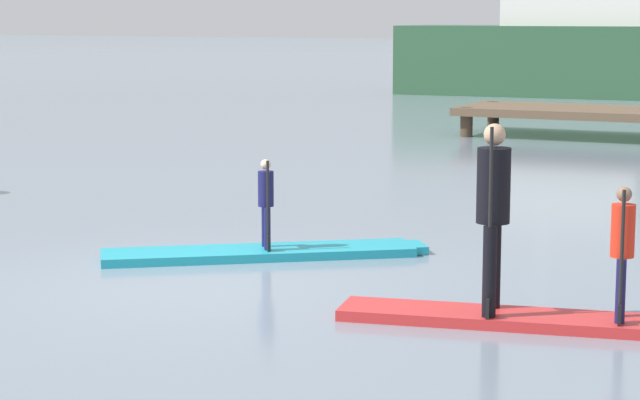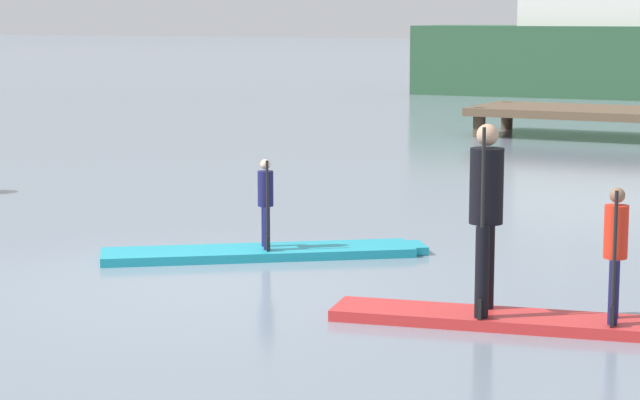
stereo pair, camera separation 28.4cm
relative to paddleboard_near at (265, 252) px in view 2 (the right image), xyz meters
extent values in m
plane|color=gray|center=(0.10, -1.60, -0.05)|extent=(240.00, 240.00, 0.00)
cube|color=#1E9EB2|center=(-0.06, -0.04, 0.00)|extent=(3.28, 2.65, 0.10)
cube|color=#1E9EB2|center=(1.42, 1.02, 0.00)|extent=(0.48, 0.54, 0.09)
cylinder|color=#19194C|center=(-0.05, 0.09, 0.29)|extent=(0.07, 0.07, 0.48)
cylinder|color=#19194C|center=(0.07, -0.08, 0.29)|extent=(0.07, 0.07, 0.48)
cylinder|color=#19194C|center=(0.01, 0.01, 0.73)|extent=(0.25, 0.25, 0.40)
sphere|color=beige|center=(0.01, 0.01, 1.01)|extent=(0.12, 0.12, 0.12)
cylinder|color=black|center=(0.10, -0.12, 0.56)|extent=(0.03, 0.03, 1.02)
cube|color=black|center=(0.10, -0.12, 0.14)|extent=(0.11, 0.13, 0.18)
cube|color=red|center=(3.48, -1.74, 0.00)|extent=(3.26, 1.21, 0.10)
cylinder|color=black|center=(3.21, -1.62, 0.46)|extent=(0.12, 0.12, 0.81)
cylinder|color=black|center=(3.28, -1.96, 0.46)|extent=(0.12, 0.12, 0.81)
cylinder|color=black|center=(3.24, -1.79, 1.19)|extent=(0.35, 0.35, 0.67)
sphere|color=tan|center=(3.24, -1.79, 1.65)|extent=(0.19, 0.19, 0.19)
cylinder|color=black|center=(3.28, -2.00, 0.89)|extent=(0.03, 0.03, 1.68)
cube|color=black|center=(3.28, -2.00, 0.14)|extent=(0.06, 0.14, 0.18)
cylinder|color=#19194C|center=(4.32, -1.46, 0.33)|extent=(0.09, 0.09, 0.56)
cylinder|color=#19194C|center=(4.37, -1.69, 0.33)|extent=(0.09, 0.09, 0.56)
cylinder|color=red|center=(4.34, -1.58, 0.84)|extent=(0.24, 0.24, 0.46)
sphere|color=#8C664C|center=(4.34, -1.58, 1.16)|extent=(0.13, 0.13, 0.13)
cylinder|color=black|center=(4.38, -1.75, 0.64)|extent=(0.03, 0.03, 1.17)
cube|color=black|center=(4.38, -1.75, 0.14)|extent=(0.06, 0.14, 0.18)
cube|color=#2D5638|center=(-2.77, 29.17, 1.13)|extent=(13.60, 4.18, 2.35)
cylinder|color=#473828|center=(-2.38, 14.16, 0.28)|extent=(0.28, 0.28, 0.66)
cylinder|color=#473828|center=(-2.38, 16.16, 0.28)|extent=(0.28, 0.28, 0.66)
camera|label=1|loc=(6.43, -12.07, 2.69)|focal=68.56mm
camera|label=2|loc=(6.69, -11.94, 2.69)|focal=68.56mm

